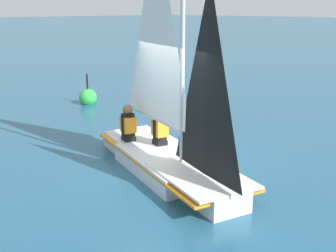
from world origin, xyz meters
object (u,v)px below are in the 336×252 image
object	(u,v)px
sailor_helm	(160,132)
sailor_crew	(128,129)
sailboat_main	(168,137)
buoy_marker	(88,97)

from	to	relation	value
sailor_helm	sailor_crew	distance (m)	0.75
sailboat_main	sailor_helm	size ratio (longest dim) A/B	4.26
sailor_helm	buoy_marker	world-z (taller)	sailor_helm
sailboat_main	sailor_crew	world-z (taller)	sailboat_main
sailor_helm	buoy_marker	distance (m)	6.09
sailor_crew	buoy_marker	bearing A→B (deg)	171.61
sailboat_main	sailor_crew	xyz separation A→B (m)	(-1.30, 0.07, -0.12)
sailor_helm	sailor_crew	size ratio (longest dim) A/B	1.00
sailor_helm	buoy_marker	bearing A→B (deg)	176.93
sailboat_main	sailor_helm	distance (m)	0.72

